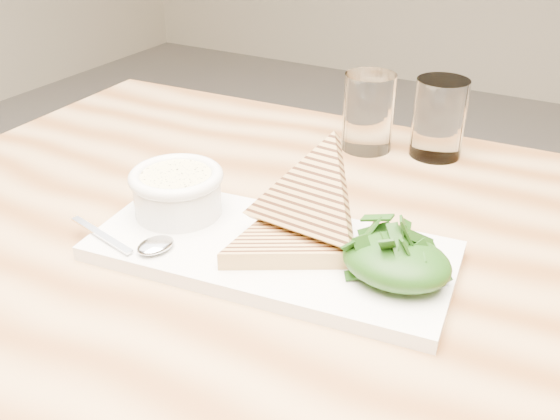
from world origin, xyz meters
The scene contains 14 objects.
table_top centered at (0.08, 0.10, 0.72)m, with size 1.12×0.74×0.04m, color tan.
table_leg_bl centered at (-0.43, 0.42, 0.35)m, with size 0.06×0.06×0.70m, color tan.
platter centered at (0.08, 0.03, 0.75)m, with size 0.39×0.18×0.02m, color white.
soup_bowl centered at (-0.05, 0.03, 0.78)m, with size 0.10×0.10×0.04m, color white.
soup centered at (-0.05, 0.03, 0.80)m, with size 0.09×0.09×0.01m, color #F7E99D.
bowl_rim centered at (-0.05, 0.03, 0.80)m, with size 0.11×0.11×0.01m, color white.
sandwich_flat centered at (0.09, 0.02, 0.77)m, with size 0.15×0.15×0.02m, color tan, non-canonical shape.
sandwich_lean centered at (0.11, 0.05, 0.81)m, with size 0.15×0.15×0.09m, color tan, non-canonical shape.
salad_base centered at (0.22, 0.03, 0.78)m, with size 0.11×0.09×0.04m, color black.
arugula_pile centered at (0.22, 0.03, 0.78)m, with size 0.11×0.10×0.05m, color #264F15, non-canonical shape.
spoon_bowl centered at (-0.03, -0.04, 0.76)m, with size 0.03×0.04×0.01m, color silver.
spoon_handle centered at (-0.09, -0.05, 0.76)m, with size 0.11×0.01×0.00m, color silver.
glass_near centered at (0.05, 0.36, 0.80)m, with size 0.08×0.08×0.12m, color white.
glass_far centered at (0.15, 0.38, 0.80)m, with size 0.08×0.08×0.11m, color white.
Camera 1 is at (0.37, -0.47, 1.12)m, focal length 40.00 mm.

